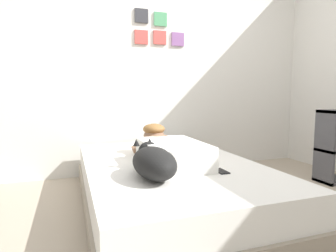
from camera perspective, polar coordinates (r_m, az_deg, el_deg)
ground_plane at (r=2.14m, az=11.72°, el=-18.87°), size 11.71×11.71×0.00m
back_wall at (r=3.42m, az=-1.98°, el=12.16°), size 3.86×0.12×2.50m
bed at (r=2.33m, az=0.18°, el=-11.71°), size 1.32×2.05×0.37m
pillow at (r=2.92m, az=0.08°, el=-3.05°), size 0.52×0.32×0.11m
person_lying at (r=2.26m, az=-0.25°, el=-4.55°), size 0.43×0.92×0.27m
dog at (r=1.85m, az=-3.00°, el=-7.11°), size 0.26×0.57×0.21m
coffee_cup at (r=2.70m, az=2.64°, el=-4.21°), size 0.12×0.09×0.07m
cell_phone at (r=2.02m, az=10.60°, el=-8.92°), size 0.07×0.14×0.01m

